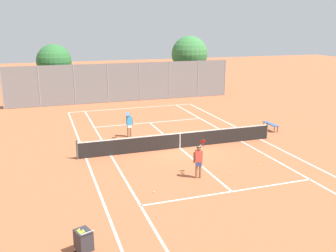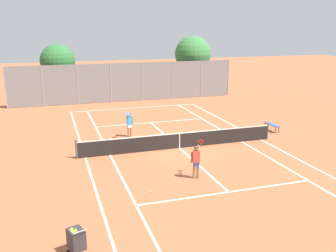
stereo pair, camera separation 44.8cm
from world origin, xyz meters
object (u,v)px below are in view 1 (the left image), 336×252
Objects in this scene: tennis_net at (180,140)px; loose_tennis_ball_0 at (264,154)px; loose_tennis_ball_3 at (169,116)px; player_far_left at (129,123)px; player_near_side at (199,159)px; loose_tennis_ball_2 at (259,165)px; ball_cart at (84,240)px; loose_tennis_ball_1 at (154,192)px; tree_behind_right at (190,55)px; tree_behind_left at (53,63)px; courtside_bench at (271,124)px; loose_tennis_ball_4 at (230,173)px.

loose_tennis_ball_0 is (4.05, -2.63, -0.48)m from tennis_net.
loose_tennis_ball_0 and loose_tennis_ball_3 have the same top height.
loose_tennis_ball_0 is 10.55m from loose_tennis_ball_3.
player_near_side is at bearing -78.90° from player_far_left.
player_near_side is 3.79m from loose_tennis_ball_2.
loose_tennis_ball_2 is at bearing -54.50° from player_far_left.
player_near_side reaches higher than loose_tennis_ball_3.
ball_cart is 10.81m from loose_tennis_ball_2.
loose_tennis_ball_0 and loose_tennis_ball_1 have the same top height.
ball_cart is 0.16× the size of tree_behind_right.
player_far_left reaches higher than loose_tennis_ball_1.
ball_cart is at bearing -152.10° from loose_tennis_ball_2.
tree_behind_right is at bearing 79.77° from loose_tennis_ball_0.
tree_behind_left is (-9.08, 21.44, 3.65)m from loose_tennis_ball_2.
loose_tennis_ball_1 is 0.04× the size of courtside_bench.
ball_cart is 0.54× the size of player_near_side.
ball_cart is 14.58× the size of loose_tennis_ball_0.
player_near_side is at bearing 37.68° from ball_cart.
tennis_net is 4.00m from player_far_left.
tree_behind_left is at bearing 130.76° from courtside_bench.
tennis_net is 1.98× the size of tree_behind_right.
player_far_left is at bearing 83.65° from loose_tennis_ball_1.
player_near_side is 2.79m from loose_tennis_ball_1.
loose_tennis_ball_0 is at bearing -42.81° from player_far_left.
tree_behind_right is (10.92, 22.83, 4.01)m from loose_tennis_ball_1.
ball_cart is 14.58× the size of loose_tennis_ball_4.
loose_tennis_ball_1 and loose_tennis_ball_2 have the same top height.
player_far_left is at bearing -125.10° from tree_behind_right.
player_far_left is at bearing 137.19° from loose_tennis_ball_0.
loose_tennis_ball_4 is at bearing -94.87° from loose_tennis_ball_3.
tennis_net is at bearing -54.78° from player_far_left.
loose_tennis_ball_0 is at bearing 21.28° from player_near_side.
loose_tennis_ball_4 is 0.01× the size of tree_behind_left.
tennis_net reaches higher than ball_cart.
tree_behind_right is at bearing 61.57° from ball_cart.
player_far_left reaches higher than loose_tennis_ball_2.
loose_tennis_ball_3 is 12.34m from loose_tennis_ball_4.
loose_tennis_ball_1 is 4.24m from loose_tennis_ball_4.
loose_tennis_ball_2 is at bearing -130.40° from loose_tennis_ball_0.
tennis_net is 8.00× the size of courtside_bench.
tree_behind_left reaches higher than loose_tennis_ball_0.
player_near_side is 22.77m from tree_behind_left.
player_far_left is at bearing 70.43° from ball_cart.
player_near_side is at bearing 19.87° from loose_tennis_ball_1.
ball_cart is 14.58× the size of loose_tennis_ball_2.
ball_cart is at bearing -109.57° from player_far_left.
player_far_left is at bearing -133.56° from loose_tennis_ball_3.
player_far_left is 9.81m from courtside_bench.
loose_tennis_ball_2 is at bearing 12.85° from loose_tennis_ball_1.
tree_behind_left is (-10.25, 20.07, 3.65)m from loose_tennis_ball_0.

